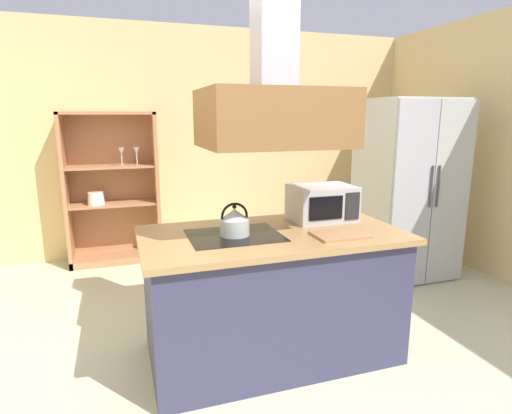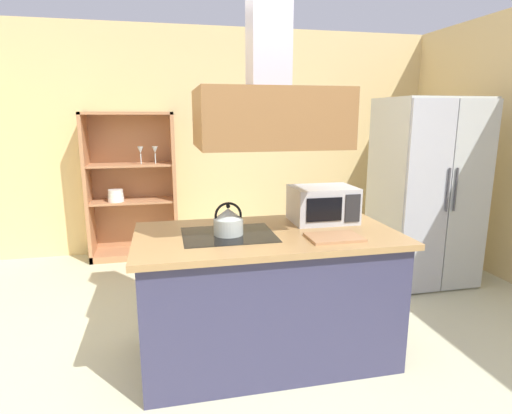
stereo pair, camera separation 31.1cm
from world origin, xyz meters
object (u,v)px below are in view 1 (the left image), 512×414
Objects in this scene: refrigerator at (407,189)px; cutting_board at (340,235)px; dish_cabinet at (113,197)px; kettle at (235,222)px; microwave at (322,203)px.

refrigerator is 1.96m from cutting_board.
dish_cabinet reaches higher than cutting_board.
refrigerator is 8.46× the size of kettle.
refrigerator is at bearing -25.79° from dish_cabinet.
kettle is 0.64× the size of cutting_board.
dish_cabinet is 3.71× the size of microwave.
kettle is at bearing -154.42° from refrigerator.
dish_cabinet is 2.71m from microwave.
refrigerator reaches higher than cutting_board.
kettle is at bearing -164.56° from microwave.
kettle is 0.47× the size of microwave.
microwave is (0.73, 0.20, 0.04)m from kettle.
cutting_board is (0.65, -0.23, -0.08)m from kettle.
refrigerator is 1.08× the size of dish_cabinet.
cutting_board is at bearing -101.37° from microwave.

